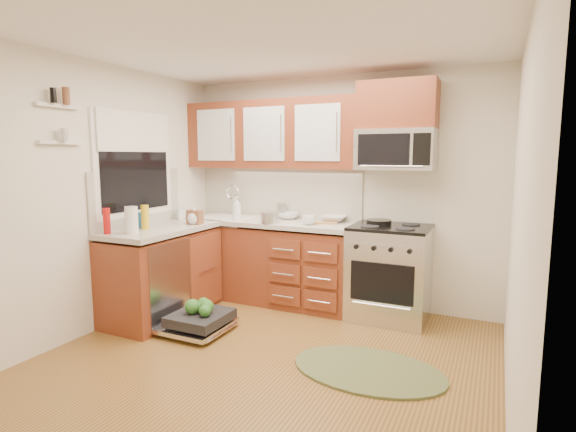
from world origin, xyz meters
The scene contains 38 objects.
floor centered at (0.00, 0.00, 0.00)m, with size 3.50×3.50×0.00m, color brown.
ceiling centered at (0.00, 0.00, 2.50)m, with size 3.50×3.50×0.00m, color white.
wall_back centered at (0.00, 1.75, 1.25)m, with size 3.50×0.04×2.50m, color silver.
wall_front centered at (0.00, -1.75, 1.25)m, with size 3.50×0.04×2.50m, color silver.
wall_left centered at (-1.75, 0.00, 1.25)m, with size 0.04×3.50×2.50m, color silver.
wall_right centered at (1.75, 0.00, 1.25)m, with size 0.04×3.50×2.50m, color silver.
base_cabinet_back centered at (-0.73, 1.45, 0.42)m, with size 2.05×0.60×0.85m, color #5F2C15.
base_cabinet_left centered at (-1.45, 0.52, 0.42)m, with size 0.60×1.25×0.85m, color #5F2C15.
countertop_back centered at (-0.72, 1.44, 0.90)m, with size 2.07×0.64×0.05m, color #ADA89F.
countertop_left centered at (-1.44, 0.53, 0.90)m, with size 0.64×1.27×0.05m, color #ADA89F.
backsplash_back centered at (-0.73, 1.74, 1.21)m, with size 2.05×0.02×0.57m, color #B8B5A5.
backsplash_left centered at (-1.74, 0.52, 1.21)m, with size 0.02×1.25×0.57m, color #B8B5A5.
upper_cabinets centered at (-0.73, 1.57, 1.88)m, with size 2.05×0.35×0.75m, color #5F2C15, non-canonical shape.
cabinet_over_mw centered at (0.68, 1.57, 2.13)m, with size 0.76×0.35×0.47m, color #5F2C15.
range centered at (0.68, 1.43, 0.47)m, with size 0.76×0.64×0.95m, color silver, non-canonical shape.
microwave centered at (0.68, 1.55, 1.70)m, with size 0.76×0.38×0.40m, color silver, non-canonical shape.
sink centered at (-1.25, 1.42, 0.80)m, with size 0.62×0.50×0.26m, color white, non-canonical shape.
dishwasher centered at (-0.86, 0.30, 0.10)m, with size 0.70×0.60×0.20m, color silver, non-canonical shape.
window centered at (-1.74, 0.50, 1.55)m, with size 0.03×1.05×1.05m, color white, non-canonical shape.
window_blind centered at (-1.71, 0.50, 1.88)m, with size 0.02×0.96×0.40m, color white.
shelf_upper centered at (-1.72, -0.35, 2.05)m, with size 0.04×0.40×0.03m, color white.
shelf_lower centered at (-1.72, -0.35, 1.75)m, with size 0.04×0.40×0.03m, color white.
rug centered at (0.80, 0.22, 0.01)m, with size 1.18×0.77×0.02m, color #596238, non-canonical shape.
skillet centered at (0.55, 1.47, 0.97)m, with size 0.25×0.25×0.05m, color black.
stock_pot centered at (-0.57, 1.22, 0.99)m, with size 0.21×0.21×0.12m, color silver.
cutting_board centered at (-0.02, 1.46, 0.93)m, with size 0.24×0.16×0.02m, color #AA844D.
canister centered at (-0.64, 1.65, 1.01)m, with size 0.11×0.11×0.17m, color silver.
paper_towel_roll centered at (-1.42, 0.10, 1.05)m, with size 0.12×0.12×0.25m, color white.
mustard_bottle centered at (-1.50, 0.36, 1.04)m, with size 0.08×0.08×0.24m, color gold.
red_bottle centered at (-1.62, 0.00, 1.04)m, with size 0.06×0.06×0.24m, color #B9100F.
wooden_box centered at (-1.25, 0.83, 1.00)m, with size 0.15×0.11×0.15m, color brown.
blue_carton centered at (-1.58, 0.42, 1.00)m, with size 0.10×0.06×0.15m, color #2884BE.
bowl_a centered at (0.02, 1.60, 0.96)m, with size 0.28×0.28×0.07m, color #999999.
bowl_b centered at (-0.53, 1.60, 0.96)m, with size 0.25×0.25×0.08m, color #999999.
cup centered at (-0.14, 1.29, 0.98)m, with size 0.13×0.13×0.11m, color #999999.
soap_bottle_a centered at (-1.00, 1.26, 1.06)m, with size 0.10×0.10×0.26m, color #999999.
soap_bottle_b centered at (-1.62, 1.05, 1.01)m, with size 0.08×0.08×0.17m, color #999999.
soap_bottle_c centered at (-1.25, 0.82, 1.02)m, with size 0.14×0.14×0.18m, color #999999.
Camera 1 is at (1.63, -2.98, 1.64)m, focal length 28.00 mm.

